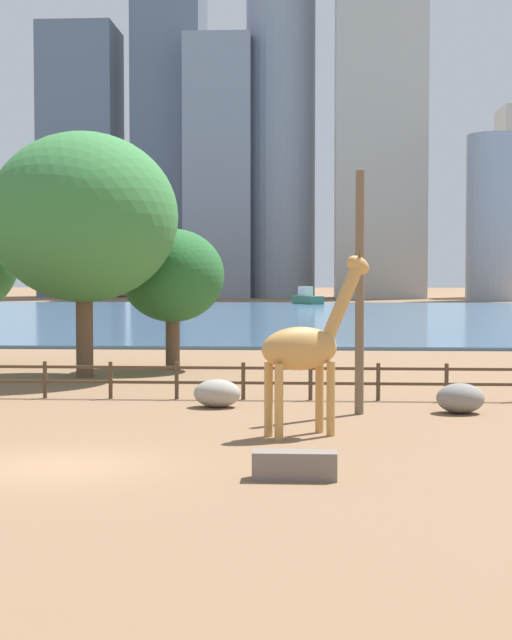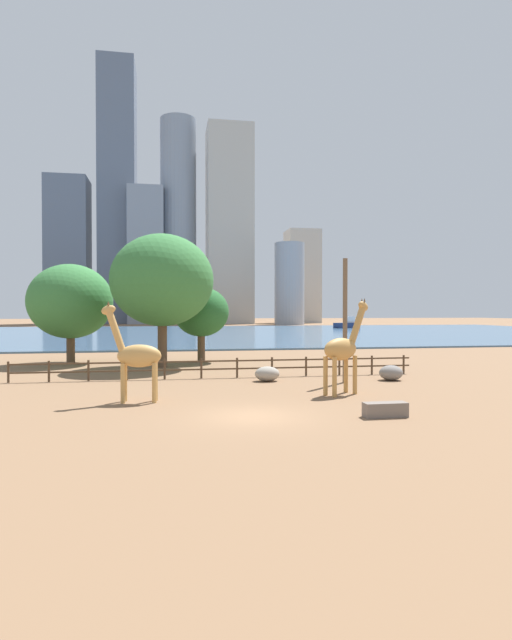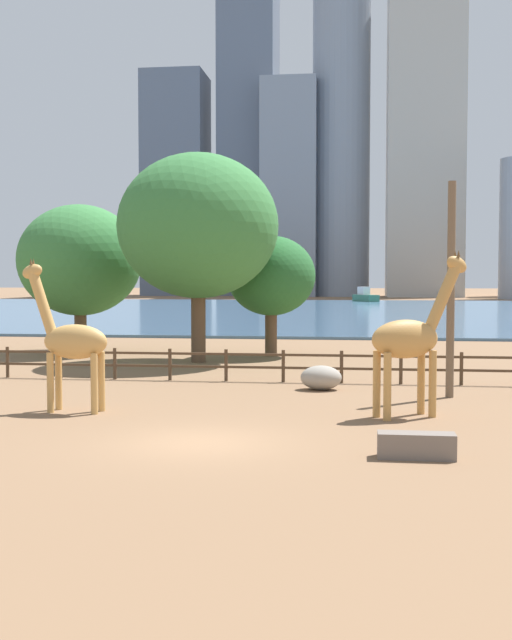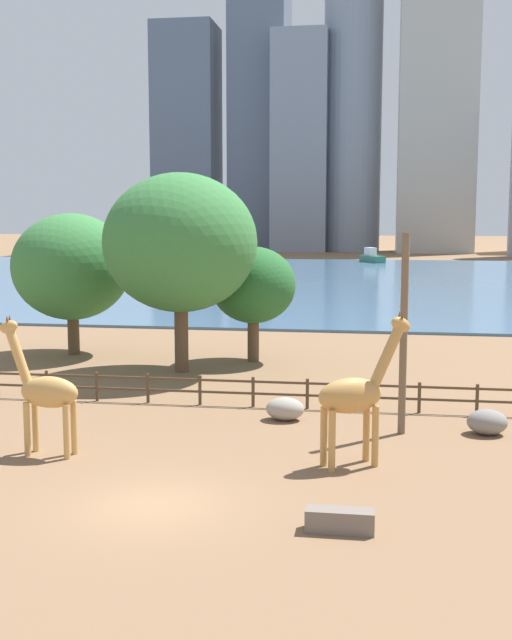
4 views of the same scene
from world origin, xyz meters
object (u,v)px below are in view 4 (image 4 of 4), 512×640
object	(u,v)px
giraffe_tall	(355,395)
boulder_by_pole	(285,409)
boat_ferry	(372,257)
giraffe_companion	(45,391)
tree_left_large	(253,285)
utility_pole	(404,335)
boulder_near_fence	(487,422)
tree_center_broad	(180,243)
tree_right_tall	(72,267)
feeding_trough	(340,520)

from	to	relation	value
giraffe_tall	boulder_by_pole	distance (m)	6.51
boulder_by_pole	boat_ferry	bearing A→B (deg)	88.72
giraffe_companion	tree_left_large	world-z (taller)	tree_left_large
utility_pole	boat_ferry	world-z (taller)	utility_pole
giraffe_tall	boat_ferry	bearing A→B (deg)	61.71
tree_left_large	boat_ferry	bearing A→B (deg)	86.45
boulder_near_fence	tree_left_large	size ratio (longest dim) A/B	0.23
tree_center_broad	tree_right_tall	bearing A→B (deg)	151.45
giraffe_tall	feeding_trough	xyz separation A→B (m)	(-0.19, -5.62, -2.09)
boulder_near_fence	tree_right_tall	xyz separation A→B (m)	(-21.82, 14.04, 4.68)
boulder_near_fence	feeding_trough	world-z (taller)	boulder_near_fence
giraffe_tall	tree_left_large	world-z (taller)	tree_left_large
feeding_trough	utility_pole	bearing A→B (deg)	79.47
giraffe_companion	giraffe_tall	bearing A→B (deg)	-173.68
giraffe_tall	tree_center_broad	size ratio (longest dim) A/B	0.49
boulder_near_fence	feeding_trough	distance (m)	11.33
boulder_near_fence	tree_center_broad	world-z (taller)	tree_center_broad
giraffe_tall	tree_center_broad	distance (m)	17.83
tree_right_tall	boat_ferry	bearing A→B (deg)	79.66
tree_center_broad	giraffe_companion	bearing A→B (deg)	-93.95
tree_center_broad	boat_ferry	bearing A→B (deg)	84.63
giraffe_tall	giraffe_companion	world-z (taller)	giraffe_tall
utility_pole	giraffe_tall	bearing A→B (deg)	-111.33
utility_pole	boulder_near_fence	distance (m)	4.60
tree_left_large	tree_center_broad	world-z (taller)	tree_center_broad
tree_right_tall	boulder_near_fence	bearing A→B (deg)	-32.76
giraffe_companion	boulder_near_fence	xyz separation A→B (m)	(15.30, 4.97, -1.76)
tree_left_large	tree_center_broad	size ratio (longest dim) A/B	0.62
giraffe_companion	utility_pole	world-z (taller)	utility_pole
feeding_trough	tree_center_broad	bearing A→B (deg)	114.77
giraffe_companion	boulder_near_fence	size ratio (longest dim) A/B	3.21
boulder_near_fence	tree_right_tall	world-z (taller)	tree_right_tall
boulder_near_fence	giraffe_companion	bearing A→B (deg)	-162.01
tree_left_large	tree_center_broad	bearing A→B (deg)	-132.01
boulder_near_fence	boulder_by_pole	xyz separation A→B (m)	(-7.75, 0.93, -0.02)
tree_left_large	feeding_trough	bearing A→B (deg)	-75.69
feeding_trough	tree_left_large	bearing A→B (deg)	104.31
tree_left_large	tree_right_tall	bearing A→B (deg)	177.23
giraffe_tall	giraffe_companion	xyz separation A→B (m)	(-10.50, -0.43, -0.15)
boulder_by_pole	tree_left_large	bearing A→B (deg)	104.63
giraffe_companion	boat_ferry	bearing A→B (deg)	-91.18
boulder_by_pole	giraffe_tall	bearing A→B (deg)	-61.67
boulder_near_fence	boulder_by_pole	bearing A→B (deg)	173.15
feeding_trough	boat_ferry	size ratio (longest dim) A/B	0.32
utility_pole	boat_ferry	xyz separation A→B (m)	(-2.27, 104.13, -2.76)
giraffe_tall	tree_right_tall	bearing A→B (deg)	103.85
tree_left_large	tree_right_tall	xyz separation A→B (m)	(-10.78, 0.52, 0.88)
giraffe_companion	utility_pole	xyz separation A→B (m)	(12.12, 4.58, 1.55)
boulder_by_pole	boat_ferry	distance (m)	102.84
tree_right_tall	giraffe_companion	bearing A→B (deg)	-71.07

